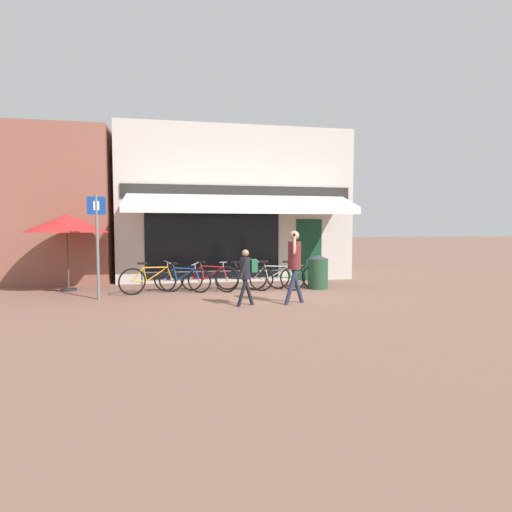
# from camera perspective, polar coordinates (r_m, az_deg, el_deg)

# --- Properties ---
(ground_plane) EXTENTS (160.00, 160.00, 0.00)m
(ground_plane) POSITION_cam_1_polar(r_m,az_deg,el_deg) (10.78, 1.69, -5.51)
(ground_plane) COLOR brown
(shop_front) EXTENTS (7.97, 4.49, 5.20)m
(shop_front) POSITION_cam_1_polar(r_m,az_deg,el_deg) (14.77, -3.15, 7.09)
(shop_front) COLOR beige
(shop_front) RESTS_ON ground_plane
(neighbour_building) EXTENTS (5.70, 4.00, 5.04)m
(neighbour_building) POSITION_cam_1_polar(r_m,az_deg,el_deg) (16.03, -29.38, 6.08)
(neighbour_building) COLOR #8E5647
(neighbour_building) RESTS_ON ground_plane
(bike_rack_rail) EXTENTS (4.77, 0.04, 0.57)m
(bike_rack_rail) POSITION_cam_1_polar(r_m,az_deg,el_deg) (11.49, -4.31, -2.48)
(bike_rack_rail) COLOR #47494F
(bike_rack_rail) RESTS_ON ground_plane
(bicycle_orange) EXTENTS (1.73, 0.71, 0.87)m
(bicycle_orange) POSITION_cam_1_polar(r_m,az_deg,el_deg) (11.24, -14.61, -3.24)
(bicycle_orange) COLOR black
(bicycle_orange) RESTS_ON ground_plane
(bicycle_blue) EXTENTS (1.61, 0.79, 0.83)m
(bicycle_blue) POSITION_cam_1_polar(r_m,az_deg,el_deg) (11.30, -10.55, -3.25)
(bicycle_blue) COLOR black
(bicycle_blue) RESTS_ON ground_plane
(bicycle_red) EXTENTS (1.64, 0.92, 0.87)m
(bicycle_red) POSITION_cam_1_polar(r_m,az_deg,el_deg) (11.34, -6.76, -3.11)
(bicycle_red) COLOR black
(bicycle_red) RESTS_ON ground_plane
(bicycle_black) EXTENTS (1.61, 0.75, 0.84)m
(bicycle_black) POSITION_cam_1_polar(r_m,az_deg,el_deg) (11.41, -1.74, -3.08)
(bicycle_black) COLOR black
(bicycle_black) RESTS_ON ground_plane
(bicycle_silver) EXTENTS (1.79, 0.72, 0.88)m
(bicycle_silver) POSITION_cam_1_polar(r_m,az_deg,el_deg) (11.43, 2.50, -3.04)
(bicycle_silver) COLOR black
(bicycle_silver) RESTS_ON ground_plane
(bicycle_green) EXTENTS (1.75, 0.52, 0.83)m
(bicycle_green) POSITION_cam_1_polar(r_m,az_deg,el_deg) (11.85, 5.67, -2.86)
(bicycle_green) COLOR black
(bicycle_green) RESTS_ON ground_plane
(pedestrian_adult) EXTENTS (0.56, 0.55, 1.73)m
(pedestrian_adult) POSITION_cam_1_polar(r_m,az_deg,el_deg) (9.39, 5.52, -0.32)
(pedestrian_adult) COLOR #282D47
(pedestrian_adult) RESTS_ON ground_plane
(pedestrian_child) EXTENTS (0.49, 0.42, 1.30)m
(pedestrian_child) POSITION_cam_1_polar(r_m,az_deg,el_deg) (9.12, -1.34, -2.07)
(pedestrian_child) COLOR black
(pedestrian_child) RESTS_ON ground_plane
(litter_bin) EXTENTS (0.60, 0.60, 1.00)m
(litter_bin) POSITION_cam_1_polar(r_m,az_deg,el_deg) (11.91, 8.84, -2.23)
(litter_bin) COLOR #23472D
(litter_bin) RESTS_ON ground_plane
(parking_sign) EXTENTS (0.44, 0.07, 2.61)m
(parking_sign) POSITION_cam_1_polar(r_m,az_deg,el_deg) (10.63, -21.74, 2.70)
(parking_sign) COLOR slate
(parking_sign) RESTS_ON ground_plane
(cafe_parasol) EXTENTS (2.30, 2.30, 2.18)m
(cafe_parasol) POSITION_cam_1_polar(r_m,az_deg,el_deg) (12.52, -25.42, 4.20)
(cafe_parasol) COLOR #4C3D2D
(cafe_parasol) RESTS_ON ground_plane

